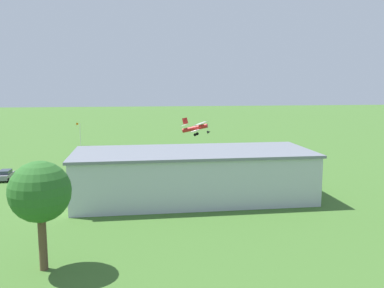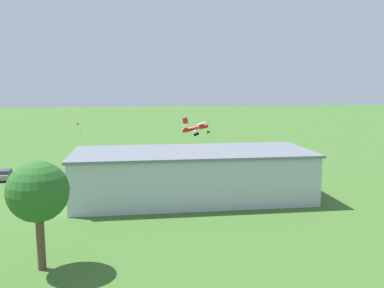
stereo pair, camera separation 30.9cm
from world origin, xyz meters
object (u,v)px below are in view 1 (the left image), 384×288
person_watching_takeoff (259,163)px  tree_at_field_edge (40,192)px  person_walking_on_apron (282,172)px  person_crossing_taxiway (224,165)px  car_yellow (49,174)px  person_at_fence_line (139,167)px  hangar (193,175)px  car_silver (93,173)px  biplane (196,128)px  car_black (262,167)px  car_grey (5,175)px  person_beside_truck (235,168)px  windsock (77,125)px

person_watching_takeoff → tree_at_field_edge: tree_at_field_edge is taller
person_walking_on_apron → person_crossing_taxiway: person_walking_on_apron is taller
car_yellow → person_at_fence_line: (-14.58, -4.17, -0.06)m
hangar → tree_at_field_edge: tree_at_field_edge is taller
hangar → car_silver: hangar is taller
biplane → car_black: biplane is taller
car_grey → person_watching_takeoff: (-43.32, -4.46, 0.01)m
tree_at_field_edge → car_grey: bearing=-68.7°
car_grey → tree_at_field_edge: 36.84m
person_at_fence_line → person_watching_takeoff: person_watching_takeoff is taller
hangar → person_at_fence_line: size_ratio=19.73×
person_beside_truck → windsock: size_ratio=0.29×
car_black → person_walking_on_apron: size_ratio=2.60×
hangar → person_watching_takeoff: size_ratio=18.08×
car_grey → person_at_fence_line: 21.68m
car_black → windsock: size_ratio=0.79×
car_black → biplane: bearing=-64.9°
car_yellow → biplane: bearing=-144.1°
biplane → person_crossing_taxiway: biplane is taller
biplane → person_watching_takeoff: bearing=123.3°
hangar → car_yellow: hangar is taller
person_watching_takeoff → tree_at_field_edge: bearing=51.9°
windsock → car_black: bearing=134.5°
car_yellow → person_crossing_taxiway: car_yellow is taller
hangar → car_yellow: bearing=-32.9°
car_silver → person_watching_takeoff: (-29.55, -4.71, -0.01)m
person_beside_truck → windsock: windsock is taller
hangar → person_crossing_taxiway: bearing=-114.4°
biplane → tree_at_field_edge: (20.54, 52.89, 0.60)m
hangar → person_beside_truck: bearing=-122.4°
car_grey → windsock: (-6.31, -37.03, 4.26)m
biplane → person_walking_on_apron: bearing=115.5°
car_silver → tree_at_field_edge: bearing=89.1°
car_black → car_yellow: bearing=1.2°
hangar → car_grey: (28.42, -14.56, -2.43)m
person_beside_truck → tree_at_field_edge: 42.64m
car_silver → person_watching_takeoff: size_ratio=2.45×
car_grey → windsock: size_ratio=0.70×
person_beside_truck → person_watching_takeoff: bearing=-143.0°
car_grey → car_silver: bearing=179.0°
person_watching_takeoff → person_crossing_taxiway: bearing=8.5°
car_yellow → car_grey: size_ratio=1.07×
car_yellow → car_silver: bearing=-177.5°
person_at_fence_line → person_crossing_taxiway: person_at_fence_line is taller
tree_at_field_edge → windsock: tree_at_field_edge is taller
person_watching_takeoff → tree_at_field_edge: size_ratio=0.19×
car_grey → person_beside_truck: 37.92m
hangar → person_beside_truck: 17.88m
car_yellow → tree_at_field_edge: 34.45m
hangar → person_beside_truck: hangar is taller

